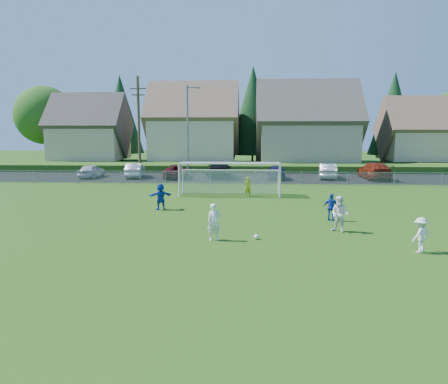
{
  "coord_description": "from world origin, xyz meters",
  "views": [
    {
      "loc": [
        1.32,
        -16.23,
        4.95
      ],
      "look_at": [
        0.0,
        8.0,
        1.4
      ],
      "focal_mm": 35.0,
      "sensor_mm": 36.0,
      "label": 1
    }
  ],
  "objects_px": {
    "goalkeeper": "(248,187)",
    "car_b": "(135,170)",
    "car_c": "(176,171)",
    "player_white_b": "(340,214)",
    "car_e": "(276,172)",
    "car_a": "(92,171)",
    "car_f": "(328,171)",
    "car_d": "(219,170)",
    "soccer_goal": "(230,173)",
    "player_white_a": "(214,222)",
    "player_white_c": "(420,235)",
    "player_blue_a": "(331,207)",
    "soccer_ball": "(256,237)",
    "car_g": "(374,171)",
    "player_blue_b": "(161,196)"
  },
  "relations": [
    {
      "from": "goalkeeper",
      "to": "car_b",
      "type": "bearing_deg",
      "value": -61.08
    },
    {
      "from": "goalkeeper",
      "to": "car_c",
      "type": "relative_size",
      "value": 0.3
    },
    {
      "from": "player_white_b",
      "to": "car_e",
      "type": "xyz_separation_m",
      "value": [
        -1.58,
        22.15,
        -0.16
      ]
    },
    {
      "from": "car_a",
      "to": "car_f",
      "type": "xyz_separation_m",
      "value": [
        23.73,
        0.41,
        0.07
      ]
    },
    {
      "from": "car_d",
      "to": "soccer_goal",
      "type": "relative_size",
      "value": 0.75
    },
    {
      "from": "player_white_a",
      "to": "goalkeeper",
      "type": "xyz_separation_m",
      "value": [
        1.47,
        12.82,
        -0.11
      ]
    },
    {
      "from": "player_white_c",
      "to": "player_blue_a",
      "type": "bearing_deg",
      "value": -103.41
    },
    {
      "from": "car_b",
      "to": "soccer_goal",
      "type": "xyz_separation_m",
      "value": [
        10.09,
        -11.2,
        0.9
      ]
    },
    {
      "from": "car_c",
      "to": "car_e",
      "type": "relative_size",
      "value": 1.16
    },
    {
      "from": "soccer_ball",
      "to": "car_g",
      "type": "bearing_deg",
      "value": 63.61
    },
    {
      "from": "player_blue_a",
      "to": "player_white_a",
      "type": "bearing_deg",
      "value": 61.0
    },
    {
      "from": "player_white_c",
      "to": "car_a",
      "type": "distance_m",
      "value": 34.36
    },
    {
      "from": "car_d",
      "to": "player_white_a",
      "type": "bearing_deg",
      "value": 92.31
    },
    {
      "from": "player_white_b",
      "to": "player_blue_a",
      "type": "relative_size",
      "value": 1.18
    },
    {
      "from": "goalkeeper",
      "to": "car_g",
      "type": "bearing_deg",
      "value": -151.96
    },
    {
      "from": "player_blue_a",
      "to": "player_blue_b",
      "type": "relative_size",
      "value": 0.91
    },
    {
      "from": "player_white_a",
      "to": "car_f",
      "type": "distance_m",
      "value": 26.44
    },
    {
      "from": "player_white_b",
      "to": "player_white_c",
      "type": "xyz_separation_m",
      "value": [
        2.53,
        -3.3,
        -0.16
      ]
    },
    {
      "from": "car_e",
      "to": "soccer_goal",
      "type": "relative_size",
      "value": 0.56
    },
    {
      "from": "car_b",
      "to": "car_e",
      "type": "distance_m",
      "value": 14.25
    },
    {
      "from": "car_d",
      "to": "player_blue_a",
      "type": "bearing_deg",
      "value": 108.84
    },
    {
      "from": "car_d",
      "to": "soccer_goal",
      "type": "bearing_deg",
      "value": 96.63
    },
    {
      "from": "car_a",
      "to": "car_f",
      "type": "bearing_deg",
      "value": -174.87
    },
    {
      "from": "player_white_b",
      "to": "car_d",
      "type": "height_order",
      "value": "player_white_b"
    },
    {
      "from": "car_f",
      "to": "soccer_goal",
      "type": "xyz_separation_m",
      "value": [
        -9.25,
        -11.34,
        0.88
      ]
    },
    {
      "from": "car_b",
      "to": "goalkeeper",
      "type": "bearing_deg",
      "value": 127.19
    },
    {
      "from": "soccer_goal",
      "to": "car_f",
      "type": "bearing_deg",
      "value": 50.79
    },
    {
      "from": "car_a",
      "to": "car_g",
      "type": "relative_size",
      "value": 0.71
    },
    {
      "from": "player_white_a",
      "to": "car_d",
      "type": "distance_m",
      "value": 25.15
    },
    {
      "from": "player_white_b",
      "to": "car_f",
      "type": "relative_size",
      "value": 0.38
    },
    {
      "from": "player_white_b",
      "to": "soccer_ball",
      "type": "bearing_deg",
      "value": -121.32
    },
    {
      "from": "player_white_c",
      "to": "soccer_ball",
      "type": "bearing_deg",
      "value": -50.26
    },
    {
      "from": "player_blue_b",
      "to": "car_f",
      "type": "xyz_separation_m",
      "value": [
        13.25,
        17.48,
        -0.06
      ]
    },
    {
      "from": "soccer_ball",
      "to": "car_f",
      "type": "relative_size",
      "value": 0.05
    },
    {
      "from": "player_blue_b",
      "to": "car_e",
      "type": "relative_size",
      "value": 0.39
    },
    {
      "from": "soccer_goal",
      "to": "player_blue_b",
      "type": "bearing_deg",
      "value": -123.08
    },
    {
      "from": "player_white_c",
      "to": "car_c",
      "type": "xyz_separation_m",
      "value": [
        -14.13,
        25.81,
        -0.04
      ]
    },
    {
      "from": "soccer_ball",
      "to": "player_white_a",
      "type": "relative_size",
      "value": 0.13
    },
    {
      "from": "goalkeeper",
      "to": "player_white_a",
      "type": "bearing_deg",
      "value": 68.23
    },
    {
      "from": "player_white_c",
      "to": "car_e",
      "type": "relative_size",
      "value": 0.34
    },
    {
      "from": "car_g",
      "to": "soccer_goal",
      "type": "xyz_separation_m",
      "value": [
        -13.78,
        -11.18,
        0.81
      ]
    },
    {
      "from": "soccer_ball",
      "to": "player_white_c",
      "type": "xyz_separation_m",
      "value": [
        6.54,
        -1.71,
        0.6
      ]
    },
    {
      "from": "player_white_a",
      "to": "player_blue_a",
      "type": "bearing_deg",
      "value": 20.38
    },
    {
      "from": "player_white_b",
      "to": "car_g",
      "type": "bearing_deg",
      "value": 107.49
    },
    {
      "from": "player_blue_a",
      "to": "car_e",
      "type": "distance_m",
      "value": 19.59
    },
    {
      "from": "soccer_ball",
      "to": "car_e",
      "type": "height_order",
      "value": "car_e"
    },
    {
      "from": "player_blue_b",
      "to": "car_a",
      "type": "relative_size",
      "value": 0.41
    },
    {
      "from": "player_white_c",
      "to": "car_g",
      "type": "distance_m",
      "value": 26.58
    },
    {
      "from": "player_white_b",
      "to": "goalkeeper",
      "type": "xyz_separation_m",
      "value": [
        -4.42,
        10.97,
        -0.15
      ]
    },
    {
      "from": "player_white_b",
      "to": "car_b",
      "type": "bearing_deg",
      "value": 161.85
    }
  ]
}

